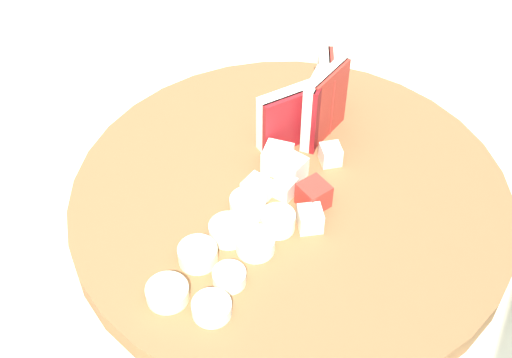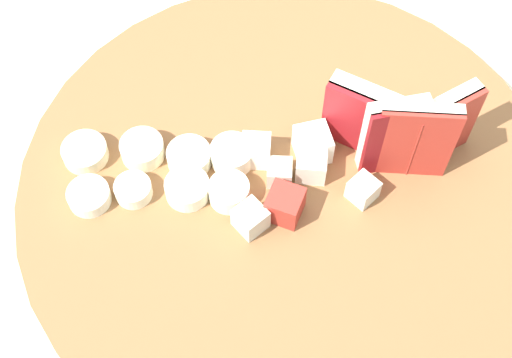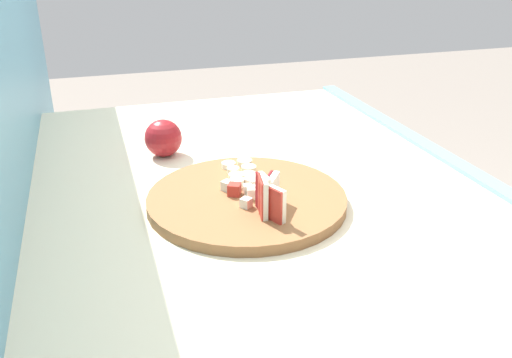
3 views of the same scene
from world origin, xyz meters
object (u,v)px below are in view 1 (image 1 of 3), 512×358
(cutting_board, at_px, (290,200))
(banana_slice_rows, at_px, (229,249))
(apple_dice_pile, at_px, (293,180))
(apple_wedge_fan, at_px, (312,106))

(cutting_board, relative_size, banana_slice_rows, 2.82)
(apple_dice_pile, bearing_deg, cutting_board, -2.27)
(cutting_board, relative_size, apple_dice_pile, 3.63)
(banana_slice_rows, bearing_deg, cutting_board, 169.66)
(apple_wedge_fan, bearing_deg, cutting_board, 11.23)
(cutting_board, bearing_deg, apple_dice_pile, 177.73)
(cutting_board, xyz_separation_m, apple_dice_pile, (-0.00, 0.00, 0.02))
(cutting_board, height_order, apple_wedge_fan, apple_wedge_fan)
(banana_slice_rows, bearing_deg, apple_dice_pile, 169.99)
(apple_dice_pile, xyz_separation_m, banana_slice_rows, (0.08, -0.01, -0.00))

